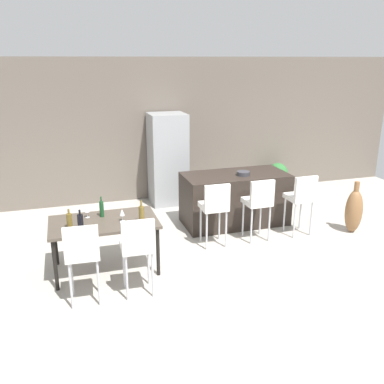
{
  "coord_description": "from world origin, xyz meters",
  "views": [
    {
      "loc": [
        -2.48,
        -5.49,
        2.86
      ],
      "look_at": [
        -0.62,
        0.52,
        0.85
      ],
      "focal_mm": 39.07,
      "sensor_mm": 36.0,
      "label": 1
    }
  ],
  "objects": [
    {
      "name": "kitchen_island",
      "position": [
        0.35,
        1.08,
        0.46
      ],
      "size": [
        1.85,
        0.89,
        0.92
      ],
      "primitive_type": "cube",
      "color": "black",
      "rests_on": "ground_plane"
    },
    {
      "name": "back_wall",
      "position": [
        0.0,
        2.98,
        1.45
      ],
      "size": [
        10.0,
        0.12,
        2.9
      ],
      "primitive_type": "cube",
      "color": "#665B51",
      "rests_on": "ground_plane"
    },
    {
      "name": "wine_bottle_left",
      "position": [
        -2.07,
        0.13,
        0.86
      ],
      "size": [
        0.06,
        0.06,
        0.3
      ],
      "color": "#194723",
      "rests_on": "dining_table"
    },
    {
      "name": "dining_chair_far",
      "position": [
        -1.74,
        -0.83,
        0.7
      ],
      "size": [
        0.41,
        0.41,
        1.05
      ],
      "color": "silver",
      "rests_on": "ground_plane"
    },
    {
      "name": "potted_plant",
      "position": [
        2.0,
        2.53,
        0.39
      ],
      "size": [
        0.46,
        0.46,
        0.66
      ],
      "color": "#996B4C",
      "rests_on": "ground_plane"
    },
    {
      "name": "bar_chair_left",
      "position": [
        -0.33,
        0.25,
        0.7
      ],
      "size": [
        0.41,
        0.41,
        1.05
      ],
      "color": "silver",
      "rests_on": "ground_plane"
    },
    {
      "name": "wine_bottle_middle",
      "position": [
        -1.57,
        -0.25,
        0.86
      ],
      "size": [
        0.07,
        0.07,
        0.31
      ],
      "color": "brown",
      "rests_on": "dining_table"
    },
    {
      "name": "dining_chair_near",
      "position": [
        -2.4,
        -0.83,
        0.7
      ],
      "size": [
        0.42,
        0.42,
        1.05
      ],
      "color": "silver",
      "rests_on": "ground_plane"
    },
    {
      "name": "ground_plane",
      "position": [
        0.0,
        0.0,
        0.0
      ],
      "size": [
        10.0,
        10.0,
        0.0
      ],
      "primitive_type": "plane",
      "color": "#ADA89E"
    },
    {
      "name": "wine_glass_right",
      "position": [
        -2.27,
        0.16,
        0.86
      ],
      "size": [
        0.07,
        0.07,
        0.17
      ],
      "color": "silver",
      "rests_on": "dining_table"
    },
    {
      "name": "bar_chair_right",
      "position": [
        1.2,
        0.25,
        0.7
      ],
      "size": [
        0.41,
        0.41,
        1.05
      ],
      "color": "silver",
      "rests_on": "ground_plane"
    },
    {
      "name": "bar_chair_middle",
      "position": [
        0.42,
        0.25,
        0.7
      ],
      "size": [
        0.41,
        0.41,
        1.05
      ],
      "color": "silver",
      "rests_on": "ground_plane"
    },
    {
      "name": "refrigerator",
      "position": [
        -0.51,
        2.54,
        0.92
      ],
      "size": [
        0.72,
        0.68,
        1.84
      ],
      "primitive_type": "cube",
      "color": "#939699",
      "rests_on": "ground_plane"
    },
    {
      "name": "wine_bottle_end",
      "position": [
        -2.51,
        -0.17,
        0.85
      ],
      "size": [
        0.07,
        0.07,
        0.27
      ],
      "color": "brown",
      "rests_on": "dining_table"
    },
    {
      "name": "floor_vase",
      "position": [
        2.14,
        0.08,
        0.39
      ],
      "size": [
        0.29,
        0.29,
        0.9
      ],
      "color": "brown",
      "rests_on": "ground_plane"
    },
    {
      "name": "wine_bottle_inner",
      "position": [
        -2.38,
        -0.38,
        0.87
      ],
      "size": [
        0.07,
        0.07,
        0.31
      ],
      "color": "black",
      "rests_on": "dining_table"
    },
    {
      "name": "fruit_bowl",
      "position": [
        0.45,
        0.96,
        0.96
      ],
      "size": [
        0.23,
        0.23,
        0.07
      ],
      "primitive_type": "cylinder",
      "color": "#333338",
      "rests_on": "kitchen_island"
    },
    {
      "name": "dining_table",
      "position": [
        -2.06,
        -0.04,
        0.67
      ],
      "size": [
        1.46,
        0.86,
        0.74
      ],
      "color": "#4C4238",
      "rests_on": "ground_plane"
    },
    {
      "name": "wine_glass_far",
      "position": [
        -1.82,
        -0.12,
        0.86
      ],
      "size": [
        0.07,
        0.07,
        0.17
      ],
      "color": "silver",
      "rests_on": "dining_table"
    }
  ]
}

